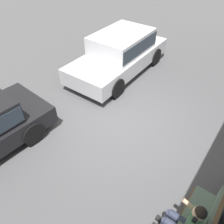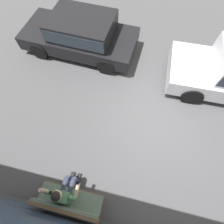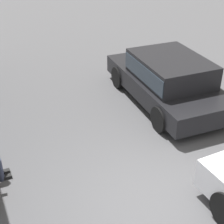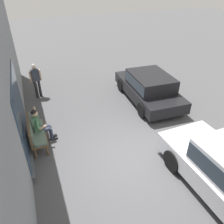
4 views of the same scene
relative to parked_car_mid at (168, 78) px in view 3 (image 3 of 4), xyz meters
The scene contains 2 objects.
ground_plane 4.22m from the parked_car_mid, 143.41° to the left, with size 60.00×60.00×0.00m, color #4C4C4F.
parked_car_mid is the anchor object (origin of this frame).
Camera 3 is at (-3.78, 2.60, 4.73)m, focal length 55.00 mm.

